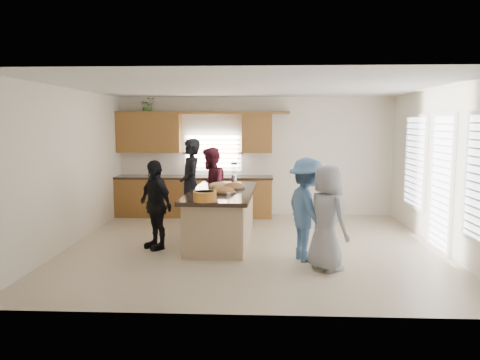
{
  "coord_description": "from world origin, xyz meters",
  "views": [
    {
      "loc": [
        0.16,
        -8.13,
        2.19
      ],
      "look_at": [
        -0.23,
        0.36,
        1.15
      ],
      "focal_mm": 35.0,
      "sensor_mm": 36.0,
      "label": 1
    }
  ],
  "objects_px": {
    "woman_left_back": "(191,185)",
    "woman_right_back": "(307,210)",
    "woman_right_front": "(327,218)",
    "salad_bowl": "(205,196)",
    "island": "(222,217)",
    "woman_left_front": "(155,205)",
    "woman_left_mid": "(211,188)"
  },
  "relations": [
    {
      "from": "salad_bowl",
      "to": "woman_left_mid",
      "type": "bearing_deg",
      "value": 93.98
    },
    {
      "from": "woman_right_front",
      "to": "woman_left_mid",
      "type": "bearing_deg",
      "value": 6.0
    },
    {
      "from": "woman_left_mid",
      "to": "woman_right_back",
      "type": "xyz_separation_m",
      "value": [
        1.78,
        -2.3,
        -0.02
      ]
    },
    {
      "from": "island",
      "to": "woman_left_mid",
      "type": "xyz_separation_m",
      "value": [
        -0.33,
        1.13,
        0.39
      ]
    },
    {
      "from": "island",
      "to": "woman_left_front",
      "type": "relative_size",
      "value": 1.76
    },
    {
      "from": "woman_left_mid",
      "to": "woman_left_front",
      "type": "height_order",
      "value": "woman_left_mid"
    },
    {
      "from": "salad_bowl",
      "to": "woman_right_back",
      "type": "bearing_deg",
      "value": 0.7
    },
    {
      "from": "island",
      "to": "salad_bowl",
      "type": "relative_size",
      "value": 7.43
    },
    {
      "from": "island",
      "to": "salad_bowl",
      "type": "xyz_separation_m",
      "value": [
        -0.17,
        -1.19,
        0.59
      ]
    },
    {
      "from": "island",
      "to": "woman_left_mid",
      "type": "bearing_deg",
      "value": 108.72
    },
    {
      "from": "woman_left_mid",
      "to": "woman_right_front",
      "type": "xyz_separation_m",
      "value": [
        2.04,
        -2.75,
        -0.06
      ]
    },
    {
      "from": "woman_left_back",
      "to": "woman_right_front",
      "type": "bearing_deg",
      "value": 26.82
    },
    {
      "from": "island",
      "to": "woman_right_back",
      "type": "relative_size",
      "value": 1.67
    },
    {
      "from": "woman_left_mid",
      "to": "woman_right_front",
      "type": "distance_m",
      "value": 3.42
    },
    {
      "from": "salad_bowl",
      "to": "woman_left_front",
      "type": "distance_m",
      "value": 1.17
    },
    {
      "from": "salad_bowl",
      "to": "island",
      "type": "bearing_deg",
      "value": 82.08
    },
    {
      "from": "woman_left_back",
      "to": "woman_right_back",
      "type": "xyz_separation_m",
      "value": [
        2.15,
        -1.98,
        -0.12
      ]
    },
    {
      "from": "woman_left_back",
      "to": "woman_left_mid",
      "type": "distance_m",
      "value": 0.5
    },
    {
      "from": "woman_left_front",
      "to": "woman_right_front",
      "type": "bearing_deg",
      "value": 25.43
    },
    {
      "from": "island",
      "to": "salad_bowl",
      "type": "distance_m",
      "value": 1.34
    },
    {
      "from": "woman_right_back",
      "to": "woman_right_front",
      "type": "xyz_separation_m",
      "value": [
        0.25,
        -0.45,
        -0.04
      ]
    },
    {
      "from": "woman_left_front",
      "to": "woman_left_back",
      "type": "bearing_deg",
      "value": 119.18
    },
    {
      "from": "woman_left_back",
      "to": "woman_right_front",
      "type": "relative_size",
      "value": 1.19
    },
    {
      "from": "woman_left_mid",
      "to": "woman_right_front",
      "type": "height_order",
      "value": "woman_left_mid"
    },
    {
      "from": "woman_left_back",
      "to": "woman_right_back",
      "type": "relative_size",
      "value": 1.14
    },
    {
      "from": "woman_left_front",
      "to": "salad_bowl",
      "type": "bearing_deg",
      "value": 12.31
    },
    {
      "from": "salad_bowl",
      "to": "woman_right_front",
      "type": "height_order",
      "value": "woman_right_front"
    },
    {
      "from": "island",
      "to": "woman_right_front",
      "type": "xyz_separation_m",
      "value": [
        1.71,
        -1.62,
        0.33
      ]
    },
    {
      "from": "woman_left_mid",
      "to": "woman_right_back",
      "type": "relative_size",
      "value": 1.02
    },
    {
      "from": "woman_right_front",
      "to": "woman_right_back",
      "type": "bearing_deg",
      "value": -1.26
    },
    {
      "from": "salad_bowl",
      "to": "woman_left_mid",
      "type": "relative_size",
      "value": 0.22
    },
    {
      "from": "salad_bowl",
      "to": "woman_left_back",
      "type": "height_order",
      "value": "woman_left_back"
    }
  ]
}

